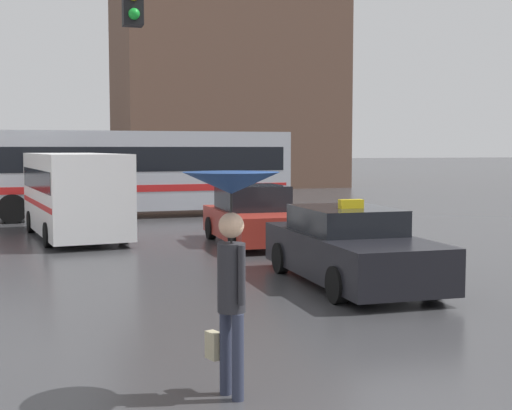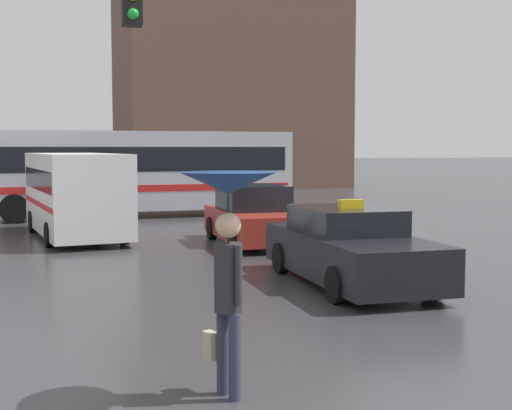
% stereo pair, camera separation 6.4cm
% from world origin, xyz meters
% --- Properties ---
extents(taxi, '(1.91, 4.63, 1.54)m').
position_xyz_m(taxi, '(2.14, 6.40, 0.65)').
color(taxi, black).
rests_on(taxi, ground_plane).
extents(sedan_red, '(1.91, 4.16, 1.51)m').
position_xyz_m(sedan_red, '(1.97, 12.11, 0.68)').
color(sedan_red, '#A52D23').
rests_on(sedan_red, ground_plane).
extents(ambulance_van, '(2.78, 6.02, 2.31)m').
position_xyz_m(ambulance_van, '(-2.43, 14.70, 1.29)').
color(ambulance_van, white).
rests_on(ambulance_van, ground_plane).
extents(city_bus, '(11.99, 3.16, 3.05)m').
position_xyz_m(city_bus, '(-0.46, 20.44, 1.70)').
color(city_bus, '#B2B7C1').
rests_on(city_bus, ground_plane).
extents(pedestrian_with_umbrella, '(0.95, 0.95, 2.24)m').
position_xyz_m(pedestrian_with_umbrella, '(-1.40, 1.25, 1.76)').
color(pedestrian_with_umbrella, '#2D3347').
rests_on(pedestrian_with_umbrella, ground_plane).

